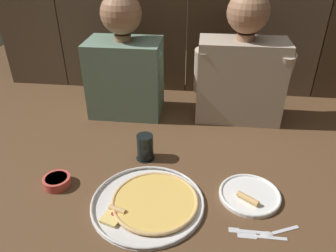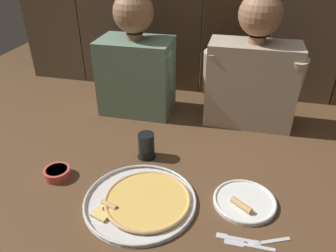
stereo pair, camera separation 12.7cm
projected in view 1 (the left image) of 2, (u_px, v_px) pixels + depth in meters
The scene contains 10 objects.
ground_plane at pixel (170, 179), 1.28m from camera, with size 3.20×3.20×0.00m, color brown.
pizza_tray at pixel (151, 202), 1.16m from camera, with size 0.40×0.40×0.03m.
dinner_plate at pixel (250, 195), 1.19m from camera, with size 0.22×0.22×0.03m.
drinking_glass at pixel (145, 147), 1.37m from camera, with size 0.08×0.08×0.11m.
dipping_bowl at pixel (57, 181), 1.24m from camera, with size 0.10×0.10×0.04m.
table_fork at pixel (247, 231), 1.05m from camera, with size 0.13×0.02×0.01m.
table_knife at pixel (262, 237), 1.03m from camera, with size 0.16×0.02×0.01m.
table_spoon at pixel (273, 233), 1.04m from camera, with size 0.14×0.07×0.01m.
diner_left at pixel (124, 61), 1.61m from camera, with size 0.40×0.24×0.61m.
diner_right at pixel (242, 64), 1.55m from camera, with size 0.45×0.21×0.63m.
Camera 1 is at (0.11, -0.98, 0.83)m, focal length 34.93 mm.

